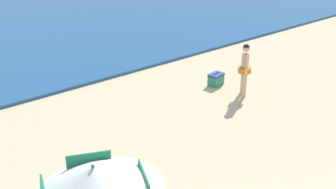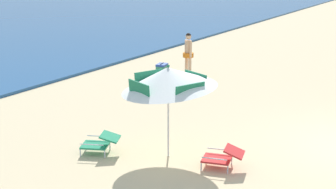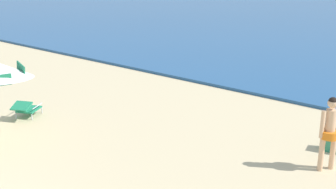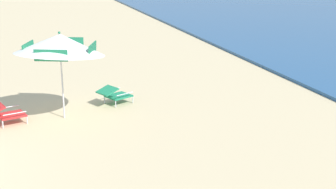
# 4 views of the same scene
# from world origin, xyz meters

# --- Properties ---
(beach_umbrella_striped_main) EXTENTS (3.05, 3.05, 2.19)m
(beach_umbrella_striped_main) POSITION_xyz_m (-2.75, 3.90, 1.83)
(beach_umbrella_striped_main) COLOR silver
(beach_umbrella_striped_main) RESTS_ON ground
(lounge_chair_under_umbrella) EXTENTS (0.73, 0.98, 0.51)m
(lounge_chair_under_umbrella) POSITION_xyz_m (-2.74, 2.55, 0.28)
(lounge_chair_under_umbrella) COLOR red
(lounge_chair_under_umbrella) RESTS_ON ground
(lounge_chair_beside_umbrella) EXTENTS (0.83, 1.00, 0.50)m
(lounge_chair_beside_umbrella) POSITION_xyz_m (-3.43, 5.32, 0.28)
(lounge_chair_beside_umbrella) COLOR #1E7F56
(lounge_chair_beside_umbrella) RESTS_ON ground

